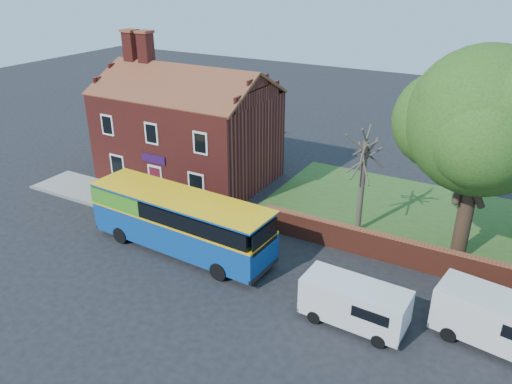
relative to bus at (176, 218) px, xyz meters
The scene contains 11 objects.
ground 3.40m from the bus, 61.89° to the right, with size 120.00×120.00×0.00m, color black.
pavement 6.81m from the bus, 150.05° to the left, with size 18.00×3.50×0.12m, color gray.
kerb 6.16m from the bus, 165.01° to the left, with size 18.00×0.15×0.14m, color slate.
grass_strip 17.87m from the bus, 36.29° to the left, with size 26.00×12.00×0.04m, color #426B28.
shop_building 10.77m from the bus, 122.29° to the left, with size 12.30×8.13×10.50m.
boundary_wall 15.06m from the bus, 17.51° to the left, with size 22.00×0.38×1.60m.
bus is the anchor object (origin of this frame).
van_near 11.19m from the bus, ahead, with size 4.81×2.15×2.08m.
van_far 16.90m from the bus, ahead, with size 5.51×2.86×2.31m.
large_tree 16.97m from the bus, 26.34° to the left, with size 9.53×7.54×11.62m.
bare_tree 11.06m from the bus, 40.29° to the left, with size 2.36×2.82×6.30m.
Camera 1 is at (14.83, -16.98, 14.91)m, focal length 35.00 mm.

